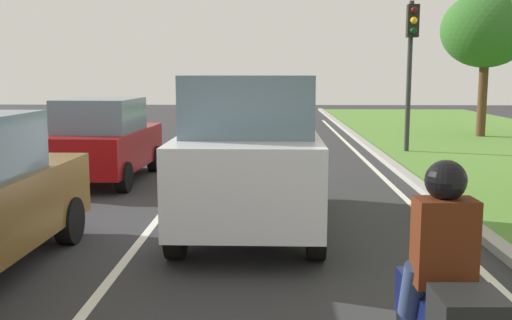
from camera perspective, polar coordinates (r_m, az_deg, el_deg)
name	(u,v)px	position (r m, az deg, el deg)	size (l,w,h in m)	color
ground_plane	(222,177)	(13.21, -3.31, -1.67)	(60.00, 60.00, 0.00)	#2D2D30
lane_line_center	(191,177)	(13.29, -6.32, -1.64)	(0.12, 32.00, 0.01)	silver
lane_line_right_edge	(384,178)	(13.39, 12.23, -1.70)	(0.12, 32.00, 0.01)	silver
curb_right	(406,175)	(13.48, 14.32, -1.46)	(0.24, 48.00, 0.12)	#9E9B93
car_suv_ahead	(251,151)	(8.72, -0.52, 0.87)	(1.99, 4.51, 2.28)	silver
car_hatchback_far	(104,140)	(13.04, -14.46, 1.86)	(1.84, 3.76, 1.78)	maroon
rider_person	(443,240)	(4.24, 17.62, -7.36)	(0.51, 0.41, 1.16)	#4C1E0C
traffic_light_near_right	(411,49)	(17.46, 14.76, 10.38)	(0.32, 0.50, 4.32)	#2D2D2D
tree_roadside_far	(486,30)	(22.60, 21.35, 11.60)	(3.11, 3.11, 5.13)	#4C331E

